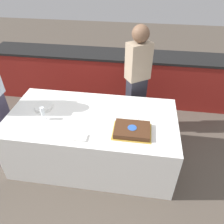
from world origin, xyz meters
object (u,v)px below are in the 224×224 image
(plate_stack, at_px, (44,107))
(wine_glass, at_px, (43,112))
(cake, at_px, (132,130))
(person_cutting_cake, at_px, (137,80))

(plate_stack, distance_m, wine_glass, 0.25)
(cake, bearing_deg, plate_stack, 165.86)
(cake, xyz_separation_m, wine_glass, (-1.08, 0.08, 0.08))
(cake, xyz_separation_m, person_cutting_cake, (0.00, 0.96, 0.11))
(plate_stack, height_order, wine_glass, wine_glass)
(wine_glass, bearing_deg, plate_stack, 113.21)
(cake, height_order, wine_glass, wine_glass)
(person_cutting_cake, bearing_deg, plate_stack, -4.97)
(plate_stack, bearing_deg, cake, -14.14)
(plate_stack, xyz_separation_m, person_cutting_cake, (1.17, 0.66, 0.12))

